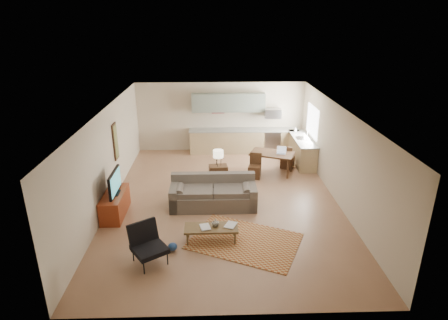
{
  "coord_description": "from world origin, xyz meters",
  "views": [
    {
      "loc": [
        -0.32,
        -9.78,
        5.03
      ],
      "look_at": [
        0.0,
        0.3,
        1.15
      ],
      "focal_mm": 30.0,
      "sensor_mm": 36.0,
      "label": 1
    }
  ],
  "objects_px": {
    "sofa": "(213,192)",
    "tv_credenza": "(115,204)",
    "coffee_table": "(211,234)",
    "armchair": "(149,246)",
    "console_table": "(218,175)",
    "dining_table": "(272,163)"
  },
  "relations": [
    {
      "from": "sofa",
      "to": "armchair",
      "type": "bearing_deg",
      "value": -118.32
    },
    {
      "from": "coffee_table",
      "to": "console_table",
      "type": "distance_m",
      "value": 3.19
    },
    {
      "from": "tv_credenza",
      "to": "console_table",
      "type": "relative_size",
      "value": 2.07
    },
    {
      "from": "console_table",
      "to": "dining_table",
      "type": "bearing_deg",
      "value": 21.29
    },
    {
      "from": "sofa",
      "to": "console_table",
      "type": "xyz_separation_m",
      "value": [
        0.17,
        1.43,
        -0.1
      ]
    },
    {
      "from": "armchair",
      "to": "dining_table",
      "type": "distance_m",
      "value": 6.0
    },
    {
      "from": "coffee_table",
      "to": "armchair",
      "type": "distance_m",
      "value": 1.57
    },
    {
      "from": "sofa",
      "to": "console_table",
      "type": "height_order",
      "value": "sofa"
    },
    {
      "from": "tv_credenza",
      "to": "dining_table",
      "type": "height_order",
      "value": "dining_table"
    },
    {
      "from": "sofa",
      "to": "console_table",
      "type": "relative_size",
      "value": 3.78
    },
    {
      "from": "armchair",
      "to": "console_table",
      "type": "distance_m",
      "value": 4.29
    },
    {
      "from": "coffee_table",
      "to": "armchair",
      "type": "height_order",
      "value": "armchair"
    },
    {
      "from": "armchair",
      "to": "tv_credenza",
      "type": "relative_size",
      "value": 0.64
    },
    {
      "from": "armchair",
      "to": "console_table",
      "type": "xyz_separation_m",
      "value": [
        1.55,
        3.99,
        -0.11
      ]
    },
    {
      "from": "tv_credenza",
      "to": "dining_table",
      "type": "xyz_separation_m",
      "value": [
        4.65,
        2.78,
        0.04
      ]
    },
    {
      "from": "coffee_table",
      "to": "dining_table",
      "type": "bearing_deg",
      "value": 63.11
    },
    {
      "from": "armchair",
      "to": "dining_table",
      "type": "bearing_deg",
      "value": 21.52
    },
    {
      "from": "coffee_table",
      "to": "dining_table",
      "type": "xyz_separation_m",
      "value": [
        2.07,
        4.14,
        0.17
      ]
    },
    {
      "from": "sofa",
      "to": "dining_table",
      "type": "relative_size",
      "value": 1.75
    },
    {
      "from": "coffee_table",
      "to": "tv_credenza",
      "type": "height_order",
      "value": "tv_credenza"
    },
    {
      "from": "sofa",
      "to": "tv_credenza",
      "type": "bearing_deg",
      "value": -171.51
    },
    {
      "from": "coffee_table",
      "to": "console_table",
      "type": "xyz_separation_m",
      "value": [
        0.23,
        3.18,
        0.14
      ]
    }
  ]
}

